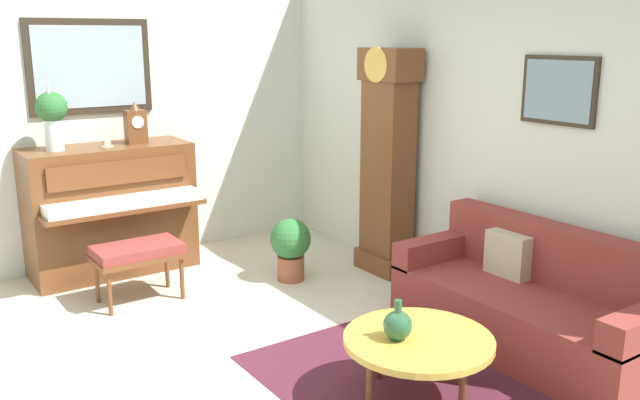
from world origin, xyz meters
The scene contains 14 objects.
ground_plane centered at (0.00, 0.00, -0.05)m, with size 6.40×6.00×0.10m, color beige.
wall_left centered at (-2.60, 0.00, 1.41)m, with size 0.13×4.90×2.80m.
wall_back centered at (0.01, 2.40, 1.40)m, with size 5.30×0.13×2.80m.
area_rug centered at (0.97, 0.89, 0.00)m, with size 2.10×1.50×0.01m, color #4C1E2D.
piano centered at (-2.23, 0.06, 0.59)m, with size 0.87×1.44×1.17m.
piano_bench centered at (-1.41, 0.00, 0.41)m, with size 0.42×0.70×0.48m.
grandfather_clock centered at (-0.83, 2.13, 0.96)m, with size 0.52×0.34×2.03m.
couch centered at (0.96, 1.94, 0.31)m, with size 1.90×0.80×0.84m.
coffee_table centered at (1.06, 0.79, 0.39)m, with size 0.88×0.88×0.42m.
mantel_clock centered at (-2.23, 0.34, 1.34)m, with size 0.13×0.18×0.38m.
flower_vase centered at (-2.23, -0.37, 1.48)m, with size 0.26×0.26×0.58m.
teacup centered at (-2.19, 0.05, 1.19)m, with size 0.12×0.12×0.06m.
green_jug centered at (1.01, 0.67, 0.51)m, with size 0.17×0.17×0.24m.
potted_plant centered at (-1.11, 1.28, 0.32)m, with size 0.36×0.36×0.56m.
Camera 1 is at (3.71, -1.74, 2.13)m, focal length 37.85 mm.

